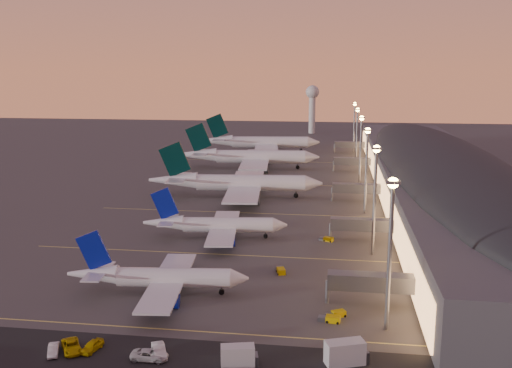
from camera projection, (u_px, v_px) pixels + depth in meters
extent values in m
plane|color=#3B3937|center=(222.00, 248.00, 138.81)|extent=(700.00, 700.00, 0.00)
cylinder|color=silver|center=(174.00, 277.00, 109.66)|extent=(22.08, 5.92, 3.71)
cone|color=silver|center=(240.00, 278.00, 109.18)|extent=(3.88, 4.05, 3.71)
cone|color=silver|center=(93.00, 274.00, 110.17)|extent=(10.18, 4.70, 3.71)
cube|color=silver|center=(169.00, 281.00, 109.83)|extent=(9.49, 31.76, 0.41)
cylinder|color=navy|center=(179.00, 274.00, 116.79)|extent=(5.18, 3.27, 2.79)
cylinder|color=navy|center=(166.00, 301.00, 103.31)|extent=(5.18, 3.27, 2.79)
cube|color=navy|center=(94.00, 250.00, 109.21)|extent=(6.83, 1.25, 8.06)
cube|color=silver|center=(99.00, 271.00, 110.02)|extent=(4.65, 11.56, 0.26)
cylinder|color=black|center=(222.00, 291.00, 109.82)|extent=(0.33, 0.33, 1.47)
cylinder|color=black|center=(222.00, 292.00, 109.87)|extent=(1.10, 0.75, 1.04)
cylinder|color=black|center=(168.00, 285.00, 112.79)|extent=(0.33, 0.33, 1.47)
cylinder|color=black|center=(168.00, 286.00, 112.83)|extent=(1.10, 0.75, 1.04)
cylinder|color=black|center=(163.00, 295.00, 107.69)|extent=(0.33, 0.33, 1.47)
cylinder|color=black|center=(163.00, 296.00, 107.73)|extent=(1.10, 0.75, 1.04)
cylinder|color=silver|center=(228.00, 225.00, 146.26)|extent=(23.27, 6.65, 3.91)
cone|color=silver|center=(280.00, 225.00, 146.00)|extent=(4.15, 4.33, 3.91)
cone|color=silver|center=(163.00, 223.00, 146.50)|extent=(10.77, 5.13, 3.91)
cube|color=silver|center=(224.00, 227.00, 146.42)|extent=(10.58, 33.49, 0.43)
cylinder|color=navy|center=(229.00, 225.00, 153.77)|extent=(5.50, 3.54, 2.93)
cylinder|color=navy|center=(225.00, 241.00, 139.56)|extent=(5.50, 3.54, 2.93)
cube|color=navy|center=(165.00, 204.00, 145.49)|extent=(7.18, 1.44, 8.48)
cube|color=silver|center=(168.00, 220.00, 146.36)|extent=(5.10, 12.21, 0.27)
cylinder|color=black|center=(266.00, 235.00, 146.61)|extent=(0.35, 0.35, 1.54)
cylinder|color=black|center=(266.00, 236.00, 146.65)|extent=(1.17, 0.81, 1.09)
cylinder|color=black|center=(222.00, 232.00, 149.52)|extent=(0.35, 0.35, 1.54)
cylinder|color=black|center=(222.00, 233.00, 149.56)|extent=(1.17, 0.81, 1.09)
cylinder|color=black|center=(220.00, 238.00, 144.15)|extent=(0.35, 0.35, 1.54)
cylinder|color=black|center=(220.00, 239.00, 144.20)|extent=(1.17, 0.81, 1.09)
cylinder|color=silver|center=(251.00, 183.00, 193.04)|extent=(36.96, 8.86, 5.54)
cone|color=silver|center=(314.00, 183.00, 192.01)|extent=(6.39, 6.05, 5.54)
cone|color=silver|center=(173.00, 180.00, 194.19)|extent=(16.97, 7.02, 5.54)
cube|color=silver|center=(246.00, 186.00, 193.31)|extent=(15.47, 54.25, 0.61)
cylinder|color=#5A5D62|center=(251.00, 184.00, 205.15)|extent=(8.61, 4.89, 4.15)
cylinder|color=#5A5D62|center=(247.00, 199.00, 182.10)|extent=(8.61, 4.89, 4.15)
cube|color=black|center=(175.00, 159.00, 192.75)|extent=(10.95, 1.82, 12.28)
cube|color=silver|center=(179.00, 178.00, 193.93)|extent=(7.64, 19.72, 0.39)
cylinder|color=black|center=(296.00, 194.00, 193.05)|extent=(0.48, 0.48, 2.21)
cylinder|color=black|center=(296.00, 195.00, 193.12)|extent=(1.63, 1.11, 1.55)
cylinder|color=black|center=(243.00, 192.00, 197.74)|extent=(0.48, 0.48, 2.21)
cylinder|color=black|center=(243.00, 192.00, 197.80)|extent=(1.63, 1.11, 1.55)
cylinder|color=black|center=(241.00, 196.00, 190.15)|extent=(0.48, 0.48, 2.21)
cylinder|color=black|center=(241.00, 197.00, 190.21)|extent=(1.63, 1.11, 1.55)
cylinder|color=silver|center=(261.00, 157.00, 249.17)|extent=(39.06, 9.18, 5.85)
cone|color=silver|center=(312.00, 157.00, 247.97)|extent=(6.73, 6.37, 5.85)
cone|color=silver|center=(197.00, 155.00, 250.52)|extent=(17.92, 7.34, 5.85)
cube|color=silver|center=(256.00, 159.00, 249.47)|extent=(16.09, 57.33, 0.64)
cylinder|color=#5A5D62|center=(260.00, 159.00, 261.97)|extent=(9.09, 5.13, 4.39)
cylinder|color=#5A5D62|center=(258.00, 168.00, 237.60)|extent=(9.09, 5.13, 4.39)
cube|color=black|center=(198.00, 138.00, 248.99)|extent=(11.58, 1.87, 12.99)
cube|color=silver|center=(202.00, 153.00, 250.23)|extent=(7.98, 20.83, 0.41)
cylinder|color=black|center=(298.00, 166.00, 249.11)|extent=(0.51, 0.51, 2.34)
cylinder|color=black|center=(298.00, 167.00, 249.18)|extent=(1.72, 1.16, 1.64)
cylinder|color=black|center=(254.00, 164.00, 254.15)|extent=(0.51, 0.51, 2.34)
cylinder|color=black|center=(254.00, 165.00, 254.22)|extent=(1.72, 1.16, 1.64)
cylinder|color=black|center=(253.00, 168.00, 246.13)|extent=(0.51, 0.51, 2.34)
cylinder|color=black|center=(253.00, 168.00, 246.20)|extent=(1.72, 1.16, 1.64)
cylinder|color=silver|center=(270.00, 142.00, 299.15)|extent=(39.68, 10.81, 5.93)
cone|color=silver|center=(313.00, 142.00, 298.81)|extent=(7.02, 6.68, 5.93)
cone|color=silver|center=(216.00, 141.00, 299.44)|extent=(18.33, 8.11, 5.93)
cube|color=silver|center=(266.00, 144.00, 299.39)|extent=(18.49, 58.34, 0.65)
cylinder|color=#5A5D62|center=(268.00, 145.00, 312.13)|extent=(9.35, 5.53, 4.45)
cylinder|color=#5A5D62|center=(269.00, 151.00, 287.39)|extent=(9.35, 5.53, 4.45)
cube|color=black|center=(217.00, 126.00, 297.92)|extent=(11.72, 2.35, 13.17)
cube|color=silver|center=(220.00, 139.00, 299.23)|extent=(8.87, 21.28, 0.42)
cylinder|color=black|center=(301.00, 150.00, 299.72)|extent=(0.53, 0.53, 2.37)
cylinder|color=black|center=(301.00, 151.00, 299.79)|extent=(1.78, 1.24, 1.66)
cylinder|color=black|center=(264.00, 149.00, 304.09)|extent=(0.53, 0.53, 2.37)
cylinder|color=black|center=(264.00, 150.00, 304.16)|extent=(1.78, 1.24, 1.66)
cylinder|color=black|center=(264.00, 151.00, 295.94)|extent=(0.53, 0.53, 2.37)
cylinder|color=black|center=(264.00, 152.00, 296.01)|extent=(1.78, 1.24, 1.66)
cube|color=#4A4B4F|center=(436.00, 176.00, 199.46)|extent=(40.00, 255.00, 12.00)
ellipsoid|color=black|center=(438.00, 159.00, 198.28)|extent=(39.00, 253.00, 10.92)
cube|color=#FFAE66|center=(378.00, 178.00, 202.44)|extent=(0.40, 244.80, 8.00)
cube|color=#5A5D62|center=(372.00, 282.00, 104.11)|extent=(16.00, 3.20, 3.00)
cylinder|color=slate|center=(327.00, 291.00, 105.67)|extent=(0.70, 0.70, 4.40)
cube|color=#5A5D62|center=(363.00, 224.00, 142.94)|extent=(16.00, 3.20, 3.00)
cylinder|color=slate|center=(330.00, 232.00, 144.50)|extent=(0.70, 0.70, 4.40)
cube|color=#5A5D62|center=(357.00, 188.00, 186.63)|extent=(16.00, 3.20, 3.00)
cylinder|color=slate|center=(332.00, 194.00, 188.18)|extent=(0.70, 0.70, 4.40)
cube|color=#5A5D62|center=(353.00, 161.00, 241.96)|extent=(16.00, 3.20, 3.00)
cylinder|color=slate|center=(334.00, 166.00, 243.52)|extent=(0.70, 0.70, 4.40)
cube|color=#5A5D62|center=(350.00, 144.00, 296.33)|extent=(16.00, 3.20, 3.00)
cylinder|color=slate|center=(334.00, 149.00, 297.88)|extent=(0.70, 0.70, 4.40)
cylinder|color=slate|center=(389.00, 258.00, 92.56)|extent=(0.70, 0.70, 25.00)
cube|color=slate|center=(393.00, 182.00, 90.06)|extent=(2.20, 2.20, 0.50)
sphere|color=#FFC655|center=(393.00, 183.00, 90.10)|extent=(1.80, 1.80, 1.80)
cylinder|color=slate|center=(374.00, 203.00, 131.39)|extent=(0.70, 0.70, 25.00)
cube|color=slate|center=(377.00, 148.00, 128.89)|extent=(2.20, 2.20, 0.50)
sphere|color=#FFC655|center=(377.00, 149.00, 128.93)|extent=(1.80, 1.80, 1.80)
cylinder|color=slate|center=(366.00, 172.00, 170.22)|extent=(0.70, 0.70, 25.00)
cube|color=slate|center=(368.00, 130.00, 167.72)|extent=(2.20, 2.20, 0.50)
sphere|color=#FFC655|center=(368.00, 131.00, 167.76)|extent=(1.80, 1.80, 1.80)
cylinder|color=slate|center=(360.00, 151.00, 213.90)|extent=(0.70, 0.70, 25.00)
cube|color=slate|center=(362.00, 118.00, 211.41)|extent=(2.20, 2.20, 0.50)
sphere|color=#FFC655|center=(362.00, 118.00, 211.45)|extent=(1.80, 1.80, 1.80)
cylinder|color=slate|center=(357.00, 138.00, 257.59)|extent=(0.70, 0.70, 25.00)
cube|color=slate|center=(358.00, 109.00, 255.09)|extent=(2.20, 2.20, 0.50)
sphere|color=#FFC655|center=(358.00, 110.00, 255.13)|extent=(1.80, 1.80, 1.80)
cylinder|color=slate|center=(354.00, 128.00, 301.27)|extent=(0.70, 0.70, 25.00)
cube|color=slate|center=(355.00, 104.00, 298.78)|extent=(2.20, 2.20, 0.50)
sphere|color=#FFC655|center=(355.00, 104.00, 298.82)|extent=(1.80, 1.80, 1.80)
cylinder|color=silver|center=(312.00, 114.00, 387.27)|extent=(4.40, 4.40, 26.00)
sphere|color=silver|center=(312.00, 92.00, 384.33)|extent=(9.00, 9.00, 9.00)
cube|color=black|center=(147.00, 362.00, 84.44)|extent=(260.00, 16.00, 0.01)
cube|color=#D8C659|center=(168.00, 329.00, 95.12)|extent=(90.00, 0.36, 0.00)
cube|color=#D8C659|center=(218.00, 254.00, 133.95)|extent=(90.00, 0.36, 0.00)
cube|color=#D8C659|center=(245.00, 213.00, 172.78)|extent=(90.00, 0.36, 0.00)
cube|color=#D8C659|center=(264.00, 184.00, 216.47)|extent=(90.00, 0.36, 0.00)
cube|color=#D8C659|center=(278.00, 161.00, 269.86)|extent=(90.00, 0.36, 0.00)
cube|color=#C0A001|center=(333.00, 319.00, 97.82)|extent=(2.60, 1.82, 1.11)
cube|color=#5A5D62|center=(322.00, 319.00, 98.32)|extent=(1.57, 1.49, 0.81)
cylinder|color=black|center=(339.00, 320.00, 98.36)|extent=(0.46, 0.24, 0.44)
cylinder|color=black|center=(338.00, 323.00, 96.93)|extent=(0.46, 0.24, 0.44)
cylinder|color=black|center=(328.00, 318.00, 98.84)|extent=(0.46, 0.24, 0.44)
cylinder|color=black|center=(327.00, 322.00, 97.40)|extent=(0.46, 0.24, 0.44)
cube|color=#C0A001|center=(339.00, 314.00, 100.06)|extent=(2.71, 2.37, 1.06)
cube|color=#5A5D62|center=(330.00, 316.00, 99.49)|extent=(1.78, 1.74, 0.77)
cylinder|color=black|center=(341.00, 313.00, 101.08)|extent=(0.45, 0.35, 0.42)
cylinder|color=black|center=(345.00, 316.00, 99.76)|extent=(0.45, 0.35, 0.42)
cylinder|color=black|center=(332.00, 314.00, 100.49)|extent=(0.45, 0.35, 0.42)
cylinder|color=black|center=(336.00, 318.00, 99.17)|extent=(0.45, 0.35, 0.42)
cube|color=#C0A001|center=(328.00, 239.00, 143.99)|extent=(2.71, 2.24, 1.07)
cube|color=#5A5D62|center=(322.00, 239.00, 144.90)|extent=(1.74, 1.69, 0.77)
cylinder|color=black|center=(333.00, 240.00, 144.22)|extent=(0.46, 0.33, 0.43)
cylinder|color=black|center=(330.00, 242.00, 143.00)|extent=(0.46, 0.33, 0.43)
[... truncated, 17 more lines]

